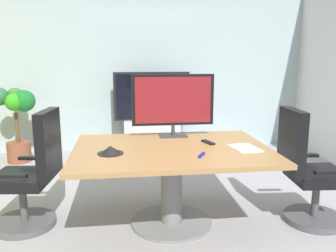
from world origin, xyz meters
TOP-DOWN VIEW (x-y plane):
  - ground_plane at (0.00, 0.00)m, footprint 7.09×7.09m
  - wall_back_glass_partition at (0.00, 3.05)m, footprint 5.28×0.10m
  - conference_table at (-0.04, 0.20)m, footprint 1.76×1.27m
  - office_chair_left at (-1.30, 0.31)m, footprint 0.62×0.60m
  - office_chair_right at (1.23, 0.08)m, footprint 0.61×0.59m
  - tv_monitor at (0.04, 0.66)m, footprint 0.84×0.18m
  - wall_display_unit at (-0.01, 2.69)m, footprint 1.20×0.36m
  - potted_plant at (-2.02, 2.45)m, footprint 0.64×0.52m
  - conference_phone at (-0.58, 0.06)m, footprint 0.22×0.22m
  - remote_control at (0.33, 0.32)m, footprint 0.10×0.18m
  - whiteboard_marker at (0.17, -0.10)m, footprint 0.08×0.12m
  - paper_notepad at (0.61, 0.09)m, footprint 0.25×0.33m

SIDE VIEW (x-z plane):
  - ground_plane at x=0.00m, z-range 0.00..0.00m
  - wall_display_unit at x=-0.01m, z-range -0.21..1.10m
  - office_chair_left at x=-1.30m, z-range -0.09..1.00m
  - office_chair_right at x=1.23m, z-range -0.09..1.00m
  - conference_table at x=-0.04m, z-range 0.18..0.93m
  - potted_plant at x=-2.02m, z-range 0.15..1.26m
  - paper_notepad at x=0.61m, z-range 0.74..0.75m
  - remote_control at x=0.33m, z-range 0.74..0.76m
  - whiteboard_marker at x=0.17m, z-range 0.74..0.76m
  - conference_phone at x=-0.58m, z-range 0.74..0.81m
  - tv_monitor at x=0.04m, z-range 0.78..1.42m
  - wall_back_glass_partition at x=0.00m, z-range 0.00..2.79m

